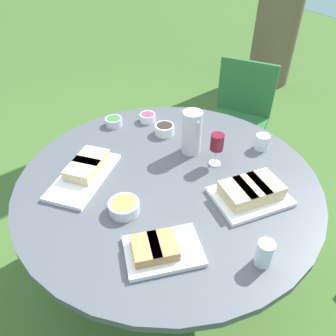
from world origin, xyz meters
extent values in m
plane|color=#446B2B|center=(0.00, 0.00, 0.00)|extent=(40.00, 40.00, 0.00)
cylinder|color=#4C4C51|center=(0.00, 0.00, 0.01)|extent=(0.53, 0.53, 0.02)
cylinder|color=#4C4C51|center=(0.00, 0.00, 0.38)|extent=(0.11, 0.11, 0.72)
cylinder|color=#4C5156|center=(0.00, 0.00, 0.76)|extent=(1.42, 1.42, 0.03)
cube|color=#2D6B38|center=(-0.71, 0.91, 0.45)|extent=(0.61, 0.60, 0.04)
cube|color=#2D6B38|center=(-0.83, 1.06, 0.68)|extent=(0.37, 0.29, 0.42)
cylinder|color=#2D6B38|center=(-0.75, 0.64, 0.22)|extent=(0.03, 0.03, 0.43)
cylinder|color=#2D6B38|center=(-0.44, 0.88, 0.22)|extent=(0.03, 0.03, 0.43)
cylinder|color=#2D6B38|center=(-0.98, 0.93, 0.22)|extent=(0.03, 0.03, 0.43)
cylinder|color=#2D6B38|center=(-0.67, 1.17, 0.22)|extent=(0.03, 0.03, 0.43)
cylinder|color=silver|center=(-0.15, 0.20, 0.89)|extent=(0.10, 0.10, 0.23)
cone|color=silver|center=(-0.10, 0.20, 0.99)|extent=(0.03, 0.03, 0.03)
cylinder|color=silver|center=(0.00, 0.26, 0.78)|extent=(0.06, 0.06, 0.01)
cylinder|color=silver|center=(0.00, 0.26, 0.82)|extent=(0.01, 0.01, 0.08)
cylinder|color=maroon|center=(0.00, 0.26, 0.90)|extent=(0.07, 0.07, 0.08)
cube|color=white|center=(-0.17, -0.36, 0.78)|extent=(0.43, 0.42, 0.02)
cube|color=#E0C184|center=(-0.23, -0.30, 0.82)|extent=(0.19, 0.19, 0.05)
cube|color=#E0C184|center=(-0.17, -0.36, 0.82)|extent=(0.19, 0.19, 0.05)
cube|color=white|center=(0.28, 0.27, 0.78)|extent=(0.25, 0.33, 0.02)
cube|color=#E0C184|center=(0.28, 0.34, 0.82)|extent=(0.16, 0.12, 0.06)
cube|color=#E0C184|center=(0.28, 0.27, 0.82)|extent=(0.16, 0.12, 0.06)
cube|color=#E0C184|center=(0.27, 0.19, 0.82)|extent=(0.16, 0.12, 0.06)
cube|color=white|center=(0.38, -0.20, 0.78)|extent=(0.25, 0.31, 0.02)
cube|color=#B2844C|center=(0.37, -0.26, 0.81)|extent=(0.14, 0.12, 0.04)
cube|color=#B2844C|center=(0.38, -0.20, 0.81)|extent=(0.14, 0.12, 0.04)
cylinder|color=silver|center=(0.12, -0.26, 0.80)|extent=(0.13, 0.13, 0.05)
cylinder|color=#E0C147|center=(0.12, -0.26, 0.81)|extent=(0.11, 0.11, 0.02)
cylinder|color=silver|center=(-0.57, -0.08, 0.80)|extent=(0.10, 0.10, 0.05)
cylinder|color=#387533|center=(-0.57, -0.08, 0.81)|extent=(0.08, 0.08, 0.02)
cylinder|color=white|center=(-0.36, 0.15, 0.80)|extent=(0.11, 0.11, 0.06)
cylinder|color=#2D231E|center=(-0.36, 0.15, 0.82)|extent=(0.09, 0.09, 0.02)
cylinder|color=white|center=(-0.53, 0.11, 0.80)|extent=(0.09, 0.09, 0.05)
cylinder|color=#D6385B|center=(-0.53, 0.11, 0.81)|extent=(0.08, 0.08, 0.02)
cylinder|color=silver|center=(-0.01, 0.55, 0.81)|extent=(0.07, 0.07, 0.08)
cylinder|color=silver|center=(0.57, 0.11, 0.83)|extent=(0.06, 0.06, 0.11)
camera|label=1|loc=(1.07, -0.50, 1.77)|focal=35.00mm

